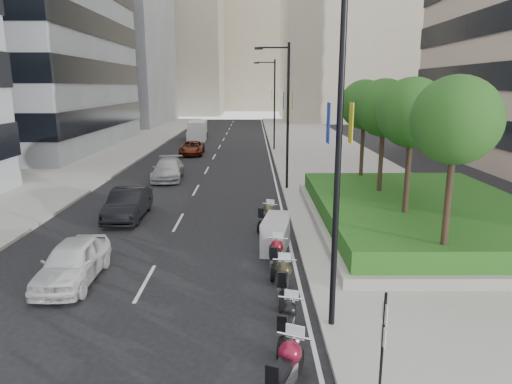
{
  "coord_description": "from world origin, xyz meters",
  "views": [
    {
      "loc": [
        2.16,
        -10.33,
        6.51
      ],
      "look_at": [
        2.28,
        8.91,
        2.0
      ],
      "focal_mm": 32.0,
      "sensor_mm": 36.0,
      "label": 1
    }
  ],
  "objects_px": {
    "motorcycle_2": "(288,323)",
    "car_d": "(192,148)",
    "delivery_van": "(197,131)",
    "motorcycle_6": "(266,217)",
    "lamp_post_1": "(285,110)",
    "motorcycle_3": "(283,281)",
    "motorcycle_1": "(286,371)",
    "car_c": "(168,169)",
    "motorcycle_5": "(276,234)",
    "car_b": "(128,204)",
    "lamp_post_0": "(333,145)",
    "lamp_post_2": "(273,100)",
    "car_a": "(73,262)",
    "parking_sign": "(383,340)",
    "motorcycle_4": "(276,256)"
  },
  "relations": [
    {
      "from": "lamp_post_1",
      "to": "lamp_post_0",
      "type": "bearing_deg",
      "value": -90.0
    },
    {
      "from": "motorcycle_1",
      "to": "delivery_van",
      "type": "distance_m",
      "value": 47.79
    },
    {
      "from": "motorcycle_4",
      "to": "car_c",
      "type": "distance_m",
      "value": 17.91
    },
    {
      "from": "motorcycle_6",
      "to": "car_c",
      "type": "xyz_separation_m",
      "value": [
        -6.66,
        11.5,
        0.14
      ]
    },
    {
      "from": "lamp_post_0",
      "to": "car_d",
      "type": "xyz_separation_m",
      "value": [
        -7.86,
        32.27,
        -4.42
      ]
    },
    {
      "from": "motorcycle_6",
      "to": "car_a",
      "type": "bearing_deg",
      "value": 152.05
    },
    {
      "from": "motorcycle_2",
      "to": "car_d",
      "type": "bearing_deg",
      "value": 26.73
    },
    {
      "from": "motorcycle_1",
      "to": "car_a",
      "type": "xyz_separation_m",
      "value": [
        -6.79,
        5.97,
        0.08
      ]
    },
    {
      "from": "motorcycle_2",
      "to": "motorcycle_6",
      "type": "xyz_separation_m",
      "value": [
        -0.27,
        9.67,
        0.02
      ]
    },
    {
      "from": "lamp_post_0",
      "to": "car_c",
      "type": "relative_size",
      "value": 1.82
    },
    {
      "from": "delivery_van",
      "to": "car_b",
      "type": "bearing_deg",
      "value": -91.6
    },
    {
      "from": "motorcycle_2",
      "to": "car_d",
      "type": "relative_size",
      "value": 0.44
    },
    {
      "from": "motorcycle_1",
      "to": "car_d",
      "type": "bearing_deg",
      "value": 33.51
    },
    {
      "from": "motorcycle_4",
      "to": "car_d",
      "type": "distance_m",
      "value": 29.11
    },
    {
      "from": "lamp_post_2",
      "to": "car_a",
      "type": "relative_size",
      "value": 2.17
    },
    {
      "from": "motorcycle_2",
      "to": "motorcycle_5",
      "type": "relative_size",
      "value": 0.86
    },
    {
      "from": "parking_sign",
      "to": "car_a",
      "type": "relative_size",
      "value": 0.6
    },
    {
      "from": "lamp_post_0",
      "to": "lamp_post_1",
      "type": "height_order",
      "value": "same"
    },
    {
      "from": "lamp_post_0",
      "to": "car_a",
      "type": "xyz_separation_m",
      "value": [
        -8.09,
        3.14,
        -4.36
      ]
    },
    {
      "from": "motorcycle_1",
      "to": "motorcycle_2",
      "type": "relative_size",
      "value": 1.09
    },
    {
      "from": "motorcycle_5",
      "to": "car_c",
      "type": "height_order",
      "value": "car_c"
    },
    {
      "from": "lamp_post_0",
      "to": "car_d",
      "type": "distance_m",
      "value": 33.51
    },
    {
      "from": "motorcycle_2",
      "to": "car_d",
      "type": "distance_m",
      "value": 33.64
    },
    {
      "from": "delivery_van",
      "to": "motorcycle_6",
      "type": "bearing_deg",
      "value": -80.69
    },
    {
      "from": "lamp_post_2",
      "to": "delivery_van",
      "type": "distance_m",
      "value": 13.45
    },
    {
      "from": "car_a",
      "to": "car_d",
      "type": "bearing_deg",
      "value": 88.61
    },
    {
      "from": "lamp_post_0",
      "to": "motorcycle_1",
      "type": "bearing_deg",
      "value": -114.58
    },
    {
      "from": "motorcycle_5",
      "to": "car_b",
      "type": "relative_size",
      "value": 0.53
    },
    {
      "from": "car_b",
      "to": "car_c",
      "type": "distance_m",
      "value": 9.78
    },
    {
      "from": "motorcycle_3",
      "to": "car_b",
      "type": "relative_size",
      "value": 0.5
    },
    {
      "from": "lamp_post_1",
      "to": "motorcycle_3",
      "type": "distance_m",
      "value": 15.9
    },
    {
      "from": "motorcycle_5",
      "to": "parking_sign",
      "type": "bearing_deg",
      "value": -158.41
    },
    {
      "from": "motorcycle_2",
      "to": "motorcycle_3",
      "type": "relative_size",
      "value": 0.91
    },
    {
      "from": "motorcycle_2",
      "to": "car_a",
      "type": "distance_m",
      "value": 7.96
    },
    {
      "from": "motorcycle_3",
      "to": "motorcycle_4",
      "type": "height_order",
      "value": "motorcycle_3"
    },
    {
      "from": "lamp_post_0",
      "to": "car_c",
      "type": "xyz_separation_m",
      "value": [
        -8.02,
        20.49,
        -4.35
      ]
    },
    {
      "from": "parking_sign",
      "to": "car_b",
      "type": "xyz_separation_m",
      "value": [
        -8.9,
        13.71,
        -0.71
      ]
    },
    {
      "from": "lamp_post_0",
      "to": "motorcycle_6",
      "type": "height_order",
      "value": "lamp_post_0"
    },
    {
      "from": "motorcycle_5",
      "to": "car_b",
      "type": "distance_m",
      "value": 8.51
    },
    {
      "from": "car_c",
      "to": "delivery_van",
      "type": "xyz_separation_m",
      "value": [
        -0.76,
        23.87,
        0.34
      ]
    },
    {
      "from": "motorcycle_2",
      "to": "car_b",
      "type": "relative_size",
      "value": 0.45
    },
    {
      "from": "delivery_van",
      "to": "parking_sign",
      "type": "bearing_deg",
      "value": -81.26
    },
    {
      "from": "motorcycle_2",
      "to": "car_a",
      "type": "height_order",
      "value": "car_a"
    },
    {
      "from": "lamp_post_1",
      "to": "motorcycle_2",
      "type": "height_order",
      "value": "lamp_post_1"
    },
    {
      "from": "lamp_post_0",
      "to": "delivery_van",
      "type": "bearing_deg",
      "value": 101.19
    },
    {
      "from": "car_b",
      "to": "motorcycle_6",
      "type": "bearing_deg",
      "value": -14.9
    },
    {
      "from": "lamp_post_1",
      "to": "motorcycle_1",
      "type": "height_order",
      "value": "lamp_post_1"
    },
    {
      "from": "motorcycle_6",
      "to": "car_a",
      "type": "height_order",
      "value": "car_a"
    },
    {
      "from": "lamp_post_1",
      "to": "car_a",
      "type": "relative_size",
      "value": 2.17
    },
    {
      "from": "parking_sign",
      "to": "motorcycle_1",
      "type": "distance_m",
      "value": 2.13
    }
  ]
}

